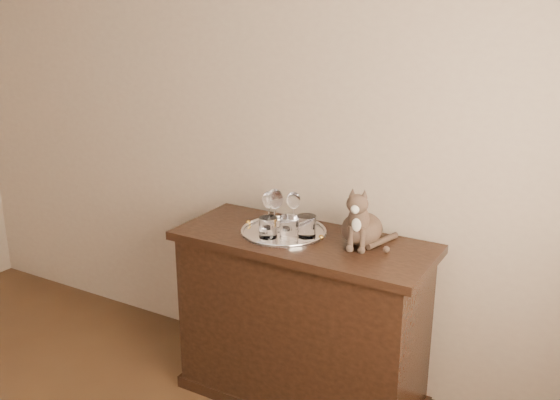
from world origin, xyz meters
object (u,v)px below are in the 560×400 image
(wine_glass_a, at_px, (269,209))
(wine_glass_d, at_px, (275,210))
(tumbler_b, at_px, (268,227))
(sideboard, at_px, (302,321))
(cat, at_px, (363,214))
(tumbler_c, at_px, (306,226))
(wine_glass_b, at_px, (294,210))
(tumbler_a, at_px, (289,227))
(tray, at_px, (284,232))

(wine_glass_a, distance_m, wine_glass_d, 0.07)
(wine_glass_a, height_order, tumbler_b, wine_glass_a)
(sideboard, xyz_separation_m, cat, (0.26, 0.07, 0.57))
(wine_glass_d, bearing_deg, cat, 9.59)
(wine_glass_d, height_order, tumbler_b, wine_glass_d)
(tumbler_c, relative_size, cat, 0.35)
(sideboard, height_order, tumbler_c, tumbler_c)
(sideboard, bearing_deg, tumbler_b, -147.29)
(wine_glass_d, height_order, tumbler_c, wine_glass_d)
(cat, bearing_deg, wine_glass_b, 168.28)
(sideboard, bearing_deg, cat, 16.27)
(wine_glass_a, xyz_separation_m, tumbler_a, (0.16, -0.09, -0.04))
(tumbler_a, distance_m, tumbler_c, 0.08)
(sideboard, distance_m, wine_glass_a, 0.56)
(sideboard, bearing_deg, tumbler_a, -136.34)
(sideboard, relative_size, cat, 4.27)
(tumbler_a, bearing_deg, cat, 21.55)
(sideboard, relative_size, wine_glass_a, 7.01)
(tumbler_b, bearing_deg, wine_glass_a, 119.07)
(wine_glass_b, relative_size, wine_glass_d, 0.86)
(tumbler_b, bearing_deg, tumbler_c, 32.47)
(tray, relative_size, wine_glass_d, 1.98)
(tumbler_a, distance_m, cat, 0.34)
(wine_glass_b, bearing_deg, cat, -2.40)
(tray, xyz_separation_m, tumbler_c, (0.12, -0.00, 0.05))
(tray, distance_m, tumbler_a, 0.10)
(tumbler_c, bearing_deg, wine_glass_a, 169.76)
(sideboard, xyz_separation_m, tumbler_b, (-0.13, -0.09, 0.48))
(cat, bearing_deg, tumbler_c, -173.82)
(tray, distance_m, cat, 0.39)
(wine_glass_a, relative_size, tumbler_a, 1.70)
(tray, height_order, wine_glass_b, wine_glass_b)
(wine_glass_d, relative_size, tumbler_c, 2.03)
(sideboard, relative_size, tumbler_c, 12.05)
(wine_glass_b, height_order, wine_glass_d, wine_glass_d)
(sideboard, bearing_deg, tray, 175.05)
(wine_glass_b, distance_m, cat, 0.36)
(tumbler_b, relative_size, tumbler_c, 0.95)
(tumbler_a, bearing_deg, tray, 137.99)
(wine_glass_a, height_order, tumbler_a, wine_glass_a)
(sideboard, bearing_deg, wine_glass_d, 177.89)
(wine_glass_b, bearing_deg, tumbler_b, -101.20)
(tray, distance_m, tumbler_c, 0.13)
(tray, distance_m, tumbler_b, 0.11)
(tumbler_b, bearing_deg, wine_glass_b, 78.80)
(wine_glass_a, distance_m, cat, 0.47)
(sideboard, xyz_separation_m, wine_glass_d, (-0.15, 0.01, 0.53))
(sideboard, height_order, tumbler_a, tumbler_a)
(wine_glass_a, height_order, cat, cat)
(sideboard, bearing_deg, wine_glass_a, 167.30)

